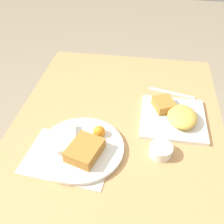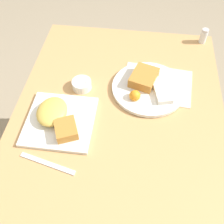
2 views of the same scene
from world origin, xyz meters
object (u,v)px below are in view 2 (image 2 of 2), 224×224
(plate_square_near, at_px, (58,118))
(salt_shaker, at_px, (203,37))
(sauce_ramekin, at_px, (82,84))
(butter_knife, at_px, (47,163))
(plate_oval_far, at_px, (148,86))

(plate_square_near, xyz_separation_m, salt_shaker, (-0.55, 0.57, 0.01))
(sauce_ramekin, xyz_separation_m, salt_shaker, (-0.37, 0.52, 0.01))
(plate_square_near, relative_size, salt_shaker, 3.47)
(plate_square_near, height_order, butter_knife, plate_square_near)
(sauce_ramekin, height_order, butter_knife, sauce_ramekin)
(plate_oval_far, distance_m, butter_knife, 0.49)
(salt_shaker, bearing_deg, butter_knife, -37.92)
(plate_square_near, bearing_deg, salt_shaker, 134.04)
(plate_oval_far, height_order, butter_knife, plate_oval_far)
(plate_square_near, relative_size, plate_oval_far, 0.83)
(plate_oval_far, relative_size, sauce_ramekin, 3.77)
(butter_knife, bearing_deg, salt_shaker, 65.41)
(sauce_ramekin, bearing_deg, plate_square_near, -16.13)
(plate_oval_far, bearing_deg, sauce_ramekin, -84.62)
(plate_square_near, distance_m, plate_oval_far, 0.38)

